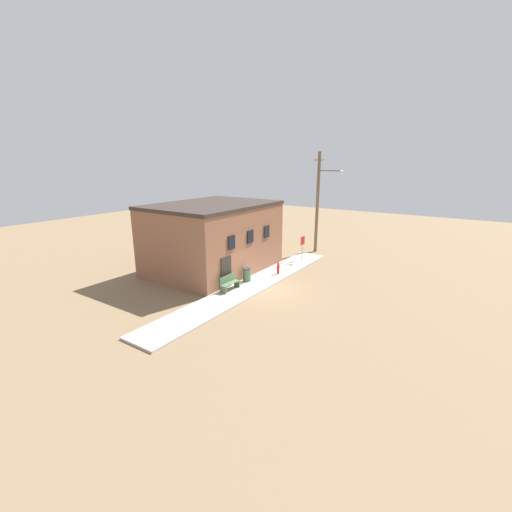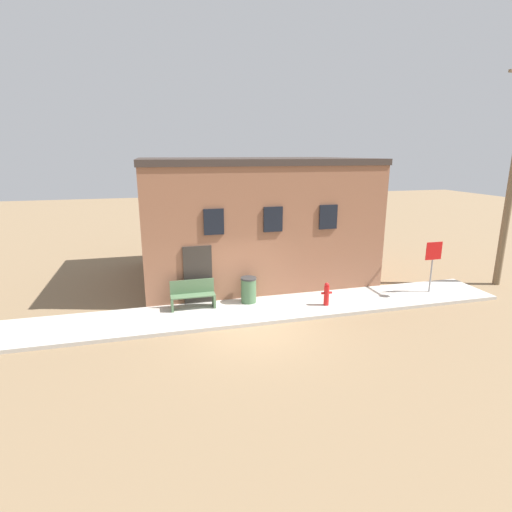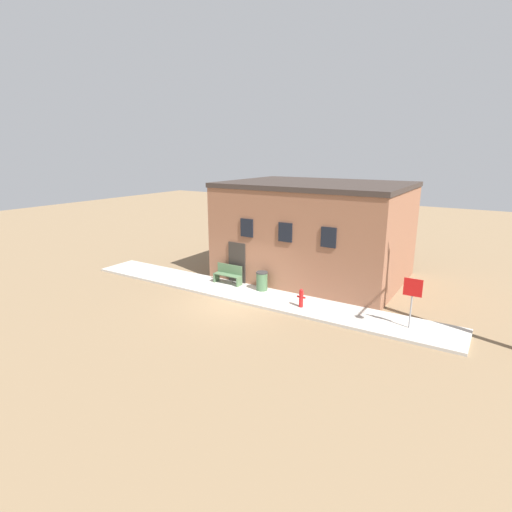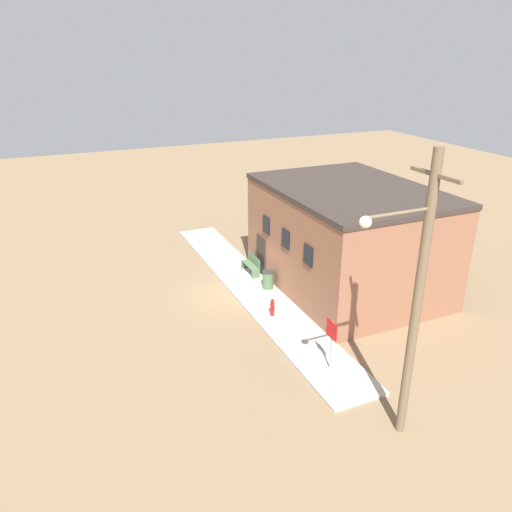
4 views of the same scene
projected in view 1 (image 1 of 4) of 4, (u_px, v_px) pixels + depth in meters
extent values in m
plane|color=#846B4C|center=(267.00, 289.00, 22.35)|extent=(80.00, 80.00, 0.00)
cube|color=#BCB7AD|center=(253.00, 285.00, 22.93)|extent=(18.82, 2.25, 0.12)
cube|color=#8E5B42|center=(213.00, 239.00, 25.77)|extent=(9.16, 6.76, 4.87)
cube|color=#382D28|center=(212.00, 205.00, 25.09)|extent=(9.26, 6.86, 0.24)
cube|color=black|center=(231.00, 242.00, 22.08)|extent=(0.70, 0.08, 0.90)
cube|color=black|center=(250.00, 237.00, 23.79)|extent=(0.70, 0.08, 0.90)
cube|color=black|center=(267.00, 232.00, 25.50)|extent=(0.70, 0.08, 0.90)
cube|color=#2D2823|center=(226.00, 273.00, 22.10)|extent=(1.00, 0.08, 2.20)
cylinder|color=red|center=(278.00, 269.00, 24.97)|extent=(0.18, 0.18, 0.69)
sphere|color=red|center=(278.00, 264.00, 24.87)|extent=(0.17, 0.17, 0.17)
cylinder|color=red|center=(277.00, 268.00, 24.83)|extent=(0.10, 0.08, 0.08)
cylinder|color=red|center=(279.00, 267.00, 25.06)|extent=(0.10, 0.08, 0.08)
cylinder|color=gray|center=(302.00, 248.00, 28.50)|extent=(0.06, 0.06, 1.97)
cube|color=red|center=(303.00, 241.00, 28.32)|extent=(0.68, 0.02, 0.68)
cube|color=#4C6B47|center=(223.00, 290.00, 21.25)|extent=(0.08, 0.44, 0.45)
cube|color=#4C6B47|center=(237.00, 284.00, 22.40)|extent=(0.08, 0.44, 0.45)
cube|color=#4C6B47|center=(230.00, 283.00, 21.76)|extent=(1.51, 0.44, 0.04)
cube|color=#4C6B47|center=(228.00, 279.00, 21.80)|extent=(1.51, 0.04, 0.48)
cylinder|color=#426642|center=(247.00, 275.00, 23.42)|extent=(0.54, 0.54, 0.86)
cylinder|color=#2D2D2D|center=(247.00, 269.00, 23.29)|extent=(0.57, 0.57, 0.06)
cylinder|color=brown|center=(317.00, 203.00, 30.69)|extent=(0.28, 0.28, 8.92)
cylinder|color=brown|center=(330.00, 171.00, 29.39)|extent=(0.10, 2.03, 0.10)
sphere|color=silver|center=(341.00, 172.00, 28.87)|extent=(0.32, 0.32, 0.32)
cube|color=brown|center=(319.00, 160.00, 29.70)|extent=(1.80, 0.10, 0.10)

